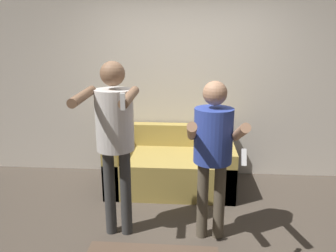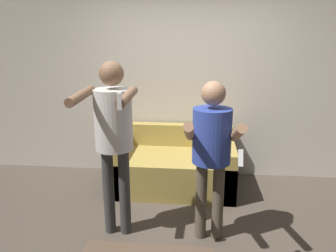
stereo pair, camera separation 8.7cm
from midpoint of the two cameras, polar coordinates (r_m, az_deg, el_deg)
ground_plane at (r=3.41m, az=2.62°, el=-19.33°), size 14.00×14.00×0.00m
wall_back at (r=4.57m, az=4.02°, el=7.92°), size 6.40×0.06×2.70m
couch at (r=4.36m, az=1.33°, el=-7.04°), size 1.60×0.95×0.76m
person_standing_left at (r=3.10m, az=-8.70°, el=-0.43°), size 0.48×0.72×1.73m
person_standing_right at (r=3.04m, az=8.44°, el=-3.14°), size 0.48×0.75×1.56m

